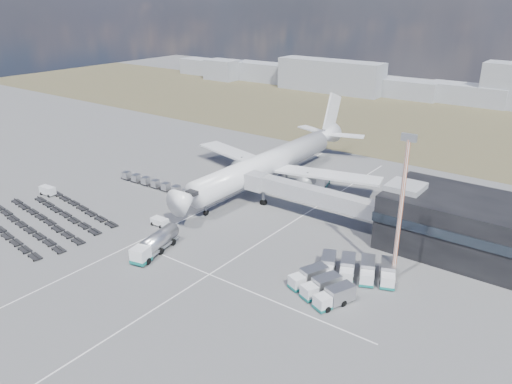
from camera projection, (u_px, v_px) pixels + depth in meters
The scene contains 16 objects.
ground at pixel (174, 231), 95.19m from camera, with size 420.00×420.00×0.00m, color #565659.
grass_strip at pixel (397, 121), 177.17m from camera, with size 420.00×90.00×0.01m, color brown.
lane_markings at pixel (224, 239), 92.01m from camera, with size 47.12×110.00×0.01m.
terminal at pixel (474, 227), 84.62m from camera, with size 30.40×16.40×11.00m.
jet_bridge at pixel (303, 193), 99.72m from camera, with size 30.30×3.80×7.05m.
airliner at pixel (272, 162), 117.36m from camera, with size 51.59×64.53×17.62m.
skyline at pixel (459, 88), 200.77m from camera, with size 280.16×25.50×17.68m.
fuel_tanker at pixel (155, 243), 86.53m from camera, with size 4.96×11.34×3.56m.
pushback_tug at pixel (160, 222), 97.11m from camera, with size 3.34×1.88×1.50m, color silver.
utility_van at pixel (48, 191), 111.59m from camera, with size 3.76×1.70×2.05m, color silver.
catering_truck at pixel (322, 180), 116.65m from camera, with size 4.34×6.92×2.95m.
service_trucks_near at pixel (321, 286), 74.50m from camera, with size 10.25×9.12×2.57m.
service_trucks_far at pixel (357, 269), 79.20m from camera, with size 13.16×10.40×2.57m.
uld_row at pixel (161, 185), 114.80m from camera, with size 25.82×2.31×1.74m.
baggage_dollies at pixel (43, 220), 98.92m from camera, with size 31.50×20.86×0.69m.
floodlight_mast at pixel (400, 211), 74.38m from camera, with size 2.23×1.84×23.80m.
Camera 1 is at (63.65, -59.44, 42.12)m, focal length 35.00 mm.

